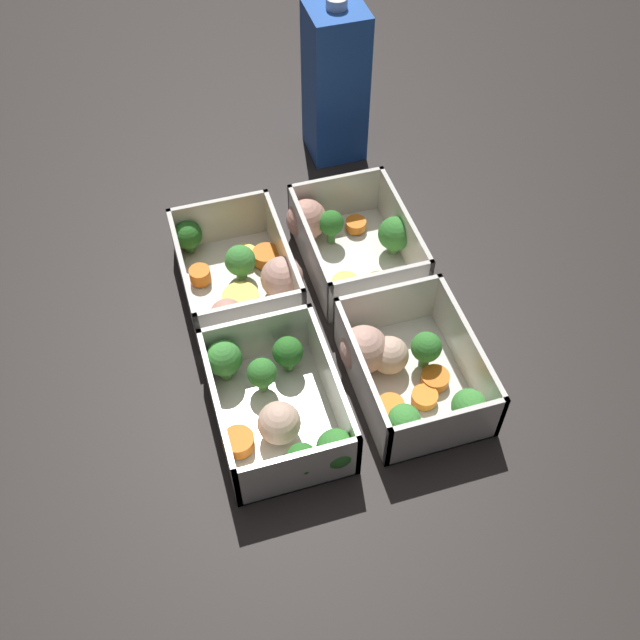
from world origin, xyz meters
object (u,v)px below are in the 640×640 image
container_near_left (241,276)px  container_far_right (404,369)px  container_far_left (349,239)px  container_near_right (277,405)px  juice_carton (335,83)px

container_near_left → container_far_right: size_ratio=1.04×
container_near_left → container_far_left: size_ratio=1.03×
container_near_right → container_far_right: size_ratio=1.02×
container_far_left → container_far_right: same height
container_near_right → container_far_right: 0.13m
container_near_right → container_near_left: bearing=178.6°
container_far_left → juice_carton: size_ratio=0.78×
container_near_left → container_far_right: same height
container_far_right → container_far_left: bearing=178.9°
container_near_right → container_far_left: bearing=145.1°
container_near_left → container_near_right: 0.17m
container_far_left → container_near_left: bearing=-82.0°
container_near_right → juice_carton: size_ratio=0.79×
container_near_right → juice_carton: bearing=155.2°
container_far_left → container_far_right: bearing=-1.1°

